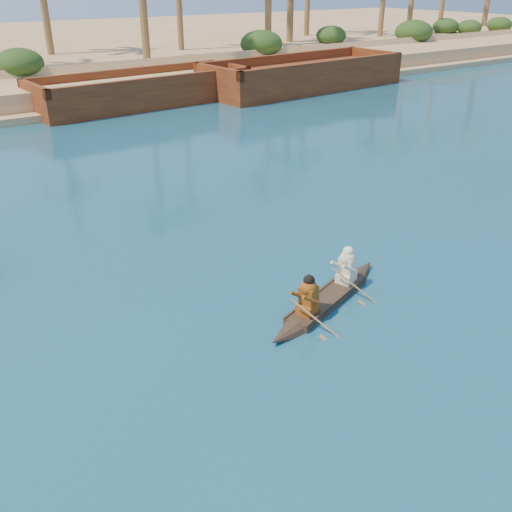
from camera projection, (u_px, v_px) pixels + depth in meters
ground at (390, 305)px, 12.58m from camera, size 160.00×160.00×0.00m
shrub_cluster at (15, 71)px, 35.29m from camera, size 100.00×6.00×2.40m
canoe at (328, 293)px, 12.58m from camera, size 4.31×1.98×1.20m
barge_mid at (143, 91)px, 31.91m from camera, size 12.45×4.80×2.04m
barge_right at (304, 76)px, 36.25m from camera, size 13.89×5.48×2.27m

